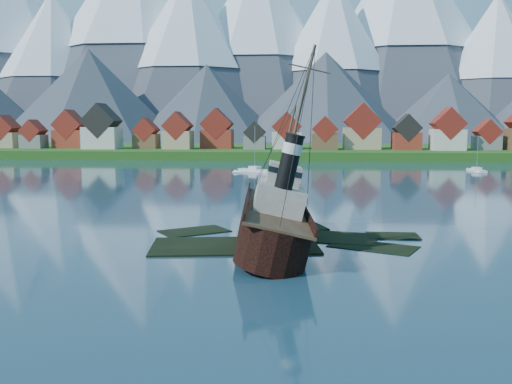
{
  "coord_description": "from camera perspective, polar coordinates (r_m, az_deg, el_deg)",
  "views": [
    {
      "loc": [
        4.37,
        -62.34,
        13.6
      ],
      "look_at": [
        -1.36,
        6.0,
        5.0
      ],
      "focal_mm": 40.0,
      "sensor_mm": 36.0,
      "label": 1
    }
  ],
  "objects": [
    {
      "name": "tugboat_wreck",
      "position": [
        62.97,
        1.18,
        -2.66
      ],
      "size": [
        6.69,
        28.81,
        22.83
      ],
      "rotation": [
        0.0,
        0.22,
        0.08
      ],
      "color": "black",
      "rests_on": "ground"
    },
    {
      "name": "shoal",
      "position": [
        66.03,
        2.44,
        -5.05
      ],
      "size": [
        31.71,
        21.24,
        1.14
      ],
      "color": "black",
      "rests_on": "ground"
    },
    {
      "name": "sailboat_e",
      "position": [
        164.06,
        21.19,
        1.99
      ],
      "size": [
        3.11,
        8.88,
        10.09
      ],
      "rotation": [
        0.0,
        0.0,
        0.11
      ],
      "color": "silver",
      "rests_on": "ground"
    },
    {
      "name": "seawall",
      "position": [
        194.86,
        3.5,
        3.13
      ],
      "size": [
        600.0,
        2.5,
        2.0
      ],
      "primitive_type": "cube",
      "color": "#3F3D38",
      "rests_on": "ground"
    },
    {
      "name": "sailboat_c",
      "position": [
        151.98,
        -0.11,
        2.12
      ],
      "size": [
        9.58,
        7.64,
        12.77
      ],
      "rotation": [
        0.0,
        0.0,
        0.97
      ],
      "color": "silver",
      "rests_on": "ground"
    },
    {
      "name": "town",
      "position": [
        217.82,
        -5.14,
        5.91
      ],
      "size": [
        250.96,
        16.69,
        17.3
      ],
      "color": "maroon",
      "rests_on": "ground"
    },
    {
      "name": "ground",
      "position": [
        63.96,
        0.77,
        -5.13
      ],
      "size": [
        1400.0,
        1400.0,
        0.0
      ],
      "primitive_type": "plane",
      "color": "#1B3A4D",
      "rests_on": "ground"
    },
    {
      "name": "mountains",
      "position": [
        548.88,
        4.36,
        15.06
      ],
      "size": [
        965.0,
        340.0,
        205.0
      ],
      "color": "#2D333D",
      "rests_on": "ground"
    },
    {
      "name": "shore_bank",
      "position": [
        232.78,
        3.72,
        3.79
      ],
      "size": [
        600.0,
        80.0,
        3.2
      ],
      "primitive_type": "cube",
      "color": "#173F12",
      "rests_on": "ground"
    }
  ]
}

